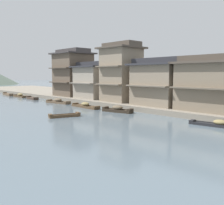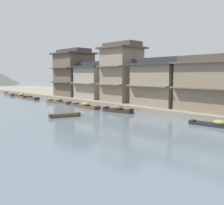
{
  "view_description": "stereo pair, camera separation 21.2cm",
  "coord_description": "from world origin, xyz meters",
  "px_view_note": "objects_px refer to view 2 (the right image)",
  "views": [
    {
      "loc": [
        -16.74,
        -2.55,
        4.66
      ],
      "look_at": [
        2.6,
        18.11,
        1.51
      ],
      "focal_mm": 40.37,
      "sensor_mm": 36.0,
      "label": 1
    },
    {
      "loc": [
        -16.58,
        -2.7,
        4.66
      ],
      "look_at": [
        2.6,
        18.11,
        1.51
      ],
      "focal_mm": 40.37,
      "sensor_mm": 36.0,
      "label": 2
    }
  ],
  "objects_px": {
    "boat_midriver_drifting": "(220,125)",
    "boat_midriver_upstream": "(21,96)",
    "boat_upstream_distant": "(9,94)",
    "house_waterfront_tall": "(158,82)",
    "house_waterfront_narrow": "(122,73)",
    "boat_moored_second": "(59,101)",
    "boat_moored_third": "(33,98)",
    "house_waterfront_far": "(95,80)",
    "house_waterfront_end": "(74,73)",
    "boat_moored_far": "(65,116)",
    "boat_crossing_west": "(118,110)",
    "boat_moored_nearest": "(86,106)",
    "house_waterfront_second": "(212,84)"
  },
  "relations": [
    {
      "from": "house_waterfront_tall",
      "to": "house_waterfront_far",
      "type": "xyz_separation_m",
      "value": [
        0.4,
        13.59,
        0.0
      ]
    },
    {
      "from": "boat_upstream_distant",
      "to": "house_waterfront_narrow",
      "type": "relative_size",
      "value": 0.66
    },
    {
      "from": "boat_midriver_upstream",
      "to": "boat_moored_far",
      "type": "bearing_deg",
      "value": -103.8
    },
    {
      "from": "boat_moored_second",
      "to": "boat_moored_far",
      "type": "xyz_separation_m",
      "value": [
        -6.51,
        -12.18,
        -0.14
      ]
    },
    {
      "from": "boat_moored_third",
      "to": "boat_crossing_west",
      "type": "height_order",
      "value": "boat_crossing_west"
    },
    {
      "from": "boat_midriver_upstream",
      "to": "house_waterfront_end",
      "type": "relative_size",
      "value": 0.58
    },
    {
      "from": "house_waterfront_far",
      "to": "boat_moored_second",
      "type": "bearing_deg",
      "value": 158.36
    },
    {
      "from": "boat_moored_far",
      "to": "house_waterfront_narrow",
      "type": "height_order",
      "value": "house_waterfront_narrow"
    },
    {
      "from": "boat_moored_third",
      "to": "boat_midriver_drifting",
      "type": "xyz_separation_m",
      "value": [
        0.66,
        -35.74,
        0.05
      ]
    },
    {
      "from": "house_waterfront_tall",
      "to": "boat_moored_nearest",
      "type": "bearing_deg",
      "value": 122.6
    },
    {
      "from": "boat_crossing_west",
      "to": "house_waterfront_second",
      "type": "distance_m",
      "value": 11.34
    },
    {
      "from": "boat_moored_nearest",
      "to": "house_waterfront_end",
      "type": "distance_m",
      "value": 14.08
    },
    {
      "from": "boat_moored_second",
      "to": "house_waterfront_tall",
      "type": "bearing_deg",
      "value": -71.26
    },
    {
      "from": "boat_moored_second",
      "to": "house_waterfront_far",
      "type": "bearing_deg",
      "value": -21.64
    },
    {
      "from": "boat_midriver_drifting",
      "to": "house_waterfront_far",
      "type": "height_order",
      "value": "house_waterfront_far"
    },
    {
      "from": "boat_crossing_west",
      "to": "house_waterfront_second",
      "type": "bearing_deg",
      "value": -61.9
    },
    {
      "from": "boat_moored_nearest",
      "to": "boat_crossing_west",
      "type": "xyz_separation_m",
      "value": [
        0.34,
        -6.2,
        0.06
      ]
    },
    {
      "from": "boat_moored_far",
      "to": "boat_upstream_distant",
      "type": "relative_size",
      "value": 0.61
    },
    {
      "from": "boat_midriver_upstream",
      "to": "boat_upstream_distant",
      "type": "bearing_deg",
      "value": 91.41
    },
    {
      "from": "boat_upstream_distant",
      "to": "house_waterfront_tall",
      "type": "height_order",
      "value": "house_waterfront_tall"
    },
    {
      "from": "boat_moored_third",
      "to": "house_waterfront_far",
      "type": "bearing_deg",
      "value": -64.04
    },
    {
      "from": "boat_moored_second",
      "to": "boat_moored_far",
      "type": "height_order",
      "value": "boat_moored_second"
    },
    {
      "from": "boat_moored_second",
      "to": "house_waterfront_tall",
      "type": "height_order",
      "value": "house_waterfront_tall"
    },
    {
      "from": "boat_moored_third",
      "to": "boat_crossing_west",
      "type": "bearing_deg",
      "value": -89.44
    },
    {
      "from": "boat_midriver_drifting",
      "to": "boat_crossing_west",
      "type": "distance_m",
      "value": 12.69
    },
    {
      "from": "boat_midriver_drifting",
      "to": "boat_crossing_west",
      "type": "relative_size",
      "value": 1.35
    },
    {
      "from": "house_waterfront_far",
      "to": "house_waterfront_tall",
      "type": "bearing_deg",
      "value": -91.69
    },
    {
      "from": "house_waterfront_second",
      "to": "boat_moored_second",
      "type": "bearing_deg",
      "value": 103.13
    },
    {
      "from": "house_waterfront_second",
      "to": "house_waterfront_narrow",
      "type": "distance_m",
      "value": 14.29
    },
    {
      "from": "house_waterfront_narrow",
      "to": "boat_moored_second",
      "type": "bearing_deg",
      "value": 122.07
    },
    {
      "from": "boat_midriver_upstream",
      "to": "house_waterfront_tall",
      "type": "relative_size",
      "value": 0.71
    },
    {
      "from": "boat_moored_far",
      "to": "boat_midriver_upstream",
      "type": "bearing_deg",
      "value": 76.2
    },
    {
      "from": "house_waterfront_far",
      "to": "house_waterfront_end",
      "type": "xyz_separation_m",
      "value": [
        0.23,
        6.72,
        1.29
      ]
    },
    {
      "from": "house_waterfront_narrow",
      "to": "house_waterfront_far",
      "type": "bearing_deg",
      "value": 88.27
    },
    {
      "from": "boat_crossing_west",
      "to": "house_waterfront_tall",
      "type": "distance_m",
      "value": 6.51
    },
    {
      "from": "boat_midriver_upstream",
      "to": "house_waterfront_far",
      "type": "height_order",
      "value": "house_waterfront_far"
    },
    {
      "from": "house_waterfront_tall",
      "to": "house_waterfront_far",
      "type": "distance_m",
      "value": 13.6
    },
    {
      "from": "house_waterfront_narrow",
      "to": "boat_moored_far",
      "type": "bearing_deg",
      "value": -164.93
    },
    {
      "from": "boat_upstream_distant",
      "to": "house_waterfront_tall",
      "type": "relative_size",
      "value": 0.81
    },
    {
      "from": "boat_midriver_drifting",
      "to": "house_waterfront_second",
      "type": "height_order",
      "value": "house_waterfront_second"
    },
    {
      "from": "boat_moored_third",
      "to": "house_waterfront_end",
      "type": "height_order",
      "value": "house_waterfront_end"
    },
    {
      "from": "boat_midriver_drifting",
      "to": "boat_midriver_upstream",
      "type": "bearing_deg",
      "value": 90.64
    },
    {
      "from": "boat_midriver_drifting",
      "to": "boat_moored_far",
      "type": "bearing_deg",
      "value": 117.21
    },
    {
      "from": "boat_crossing_west",
      "to": "boat_moored_far",
      "type": "bearing_deg",
      "value": 168.34
    },
    {
      "from": "boat_moored_second",
      "to": "house_waterfront_second",
      "type": "distance_m",
      "value": 24.01
    },
    {
      "from": "boat_moored_second",
      "to": "house_waterfront_far",
      "type": "height_order",
      "value": "house_waterfront_far"
    },
    {
      "from": "boat_moored_third",
      "to": "boat_midriver_drifting",
      "type": "bearing_deg",
      "value": -88.94
    },
    {
      "from": "boat_moored_third",
      "to": "boat_moored_second",
      "type": "bearing_deg",
      "value": -90.4
    },
    {
      "from": "boat_moored_nearest",
      "to": "house_waterfront_second",
      "type": "distance_m",
      "value": 17.02
    },
    {
      "from": "boat_moored_second",
      "to": "boat_midriver_drifting",
      "type": "height_order",
      "value": "boat_moored_second"
    }
  ]
}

